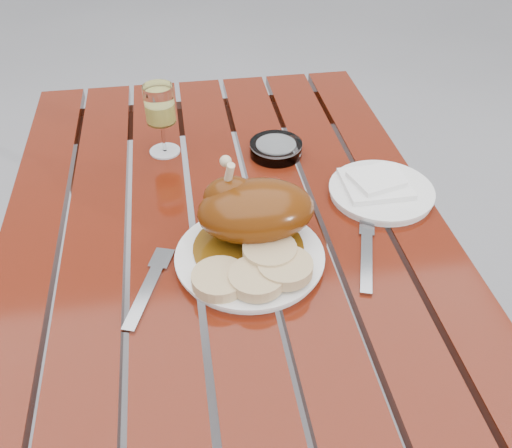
{
  "coord_description": "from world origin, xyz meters",
  "views": [
    {
      "loc": [
        -0.07,
        -0.8,
        1.41
      ],
      "look_at": [
        0.05,
        -0.05,
        0.78
      ],
      "focal_mm": 40.0,
      "sensor_mm": 36.0,
      "label": 1
    }
  ],
  "objects_px": {
    "wine_glass": "(161,120)",
    "ashtray": "(276,149)",
    "table": "(230,353)",
    "side_plate": "(381,192)",
    "dinner_plate": "(250,258)"
  },
  "relations": [
    {
      "from": "wine_glass",
      "to": "ashtray",
      "type": "distance_m",
      "value": 0.25
    },
    {
      "from": "table",
      "to": "side_plate",
      "type": "distance_m",
      "value": 0.49
    },
    {
      "from": "table",
      "to": "dinner_plate",
      "type": "relative_size",
      "value": 4.79
    },
    {
      "from": "ashtray",
      "to": "table",
      "type": "bearing_deg",
      "value": -122.07
    },
    {
      "from": "table",
      "to": "side_plate",
      "type": "relative_size",
      "value": 5.94
    },
    {
      "from": "table",
      "to": "ashtray",
      "type": "relative_size",
      "value": 10.73
    },
    {
      "from": "table",
      "to": "wine_glass",
      "type": "distance_m",
      "value": 0.53
    },
    {
      "from": "side_plate",
      "to": "ashtray",
      "type": "distance_m",
      "value": 0.25
    },
    {
      "from": "dinner_plate",
      "to": "ashtray",
      "type": "bearing_deg",
      "value": 72.13
    },
    {
      "from": "table",
      "to": "dinner_plate",
      "type": "bearing_deg",
      "value": -73.98
    },
    {
      "from": "table",
      "to": "dinner_plate",
      "type": "distance_m",
      "value": 0.4
    },
    {
      "from": "wine_glass",
      "to": "side_plate",
      "type": "distance_m",
      "value": 0.47
    },
    {
      "from": "dinner_plate",
      "to": "ashtray",
      "type": "height_order",
      "value": "ashtray"
    },
    {
      "from": "ashtray",
      "to": "wine_glass",
      "type": "bearing_deg",
      "value": 168.71
    },
    {
      "from": "dinner_plate",
      "to": "ashtray",
      "type": "distance_m",
      "value": 0.34
    }
  ]
}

